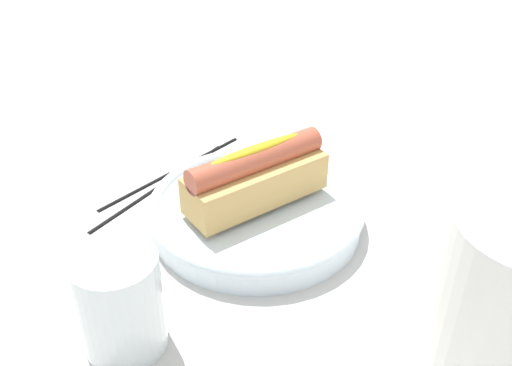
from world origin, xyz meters
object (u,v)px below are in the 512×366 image
object	(u,v)px
water_glass	(121,308)
chopstick_far	(173,170)
chopstick_near	(161,184)
hotdog_front	(256,176)
serving_bowl	(256,211)

from	to	relation	value
water_glass	chopstick_far	distance (m)	0.27
chopstick_near	hotdog_front	bearing A→B (deg)	91.54
chopstick_near	chopstick_far	world-z (taller)	same
water_glass	serving_bowl	bearing A→B (deg)	-171.70
hotdog_front	water_glass	distance (m)	0.19
chopstick_near	chopstick_far	distance (m)	0.03
hotdog_front	chopstick_near	xyz separation A→B (m)	(0.02, -0.13, -0.06)
serving_bowl	water_glass	world-z (taller)	water_glass
hotdog_front	chopstick_near	world-z (taller)	hotdog_front
serving_bowl	water_glass	size ratio (longest dim) A/B	2.50
hotdog_front	water_glass	xyz separation A→B (m)	(0.19, 0.03, -0.02)
water_glass	chopstick_near	world-z (taller)	water_glass
serving_bowl	hotdog_front	distance (m)	0.04
hotdog_front	chopstick_far	xyz separation A→B (m)	(-0.01, -0.14, -0.06)
hotdog_front	chopstick_near	bearing A→B (deg)	-81.35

